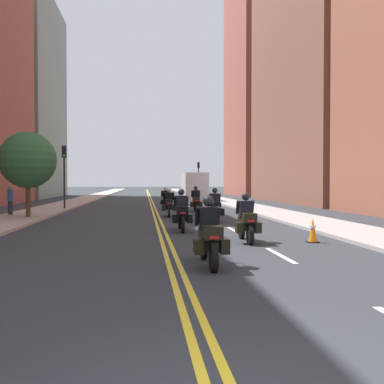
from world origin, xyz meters
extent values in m
plane|color=#2C2F35|center=(0.00, 48.00, 0.00)|extent=(264.00, 264.00, 0.00)
cube|color=#A79A8D|center=(-7.11, 48.00, 0.06)|extent=(2.90, 144.00, 0.12)
cube|color=#989493|center=(7.11, 48.00, 0.06)|extent=(2.90, 144.00, 0.12)
cube|color=yellow|center=(-0.12, 48.00, 0.00)|extent=(0.12, 132.00, 0.01)
cube|color=yellow|center=(0.12, 48.00, 0.00)|extent=(0.12, 132.00, 0.01)
cube|color=silver|center=(2.83, 8.00, 0.00)|extent=(0.14, 2.40, 0.01)
cube|color=silver|center=(2.83, 14.00, 0.00)|extent=(0.14, 2.40, 0.01)
cube|color=silver|center=(2.83, 20.00, 0.00)|extent=(0.14, 2.40, 0.01)
cube|color=silver|center=(2.83, 26.00, 0.00)|extent=(0.14, 2.40, 0.01)
cube|color=silver|center=(2.83, 32.00, 0.00)|extent=(0.14, 2.40, 0.01)
cube|color=silver|center=(2.83, 38.00, 0.00)|extent=(0.14, 2.40, 0.01)
cube|color=silver|center=(2.83, 44.00, 0.00)|extent=(0.14, 2.40, 0.01)
cube|color=silver|center=(2.83, 50.00, 0.00)|extent=(0.14, 2.40, 0.01)
cube|color=silver|center=(2.83, 56.00, 0.00)|extent=(0.14, 2.40, 0.01)
cube|color=brown|center=(15.82, 37.63, 15.27)|extent=(7.89, 21.17, 30.55)
cube|color=#2D3847|center=(19.78, 37.63, 7.64)|extent=(0.04, 17.78, 0.90)
cube|color=gray|center=(-16.80, 54.70, 12.44)|extent=(9.86, 17.84, 24.88)
cube|color=#994E3F|center=(16.15, 58.77, 15.77)|extent=(8.54, 15.52, 31.53)
cube|color=#2D3847|center=(20.44, 58.77, 7.88)|extent=(0.04, 13.04, 0.90)
cube|color=#2D3847|center=(20.44, 58.77, 16.56)|extent=(0.04, 13.04, 0.90)
cube|color=#2D3847|center=(20.44, 58.77, 25.23)|extent=(0.04, 13.04, 0.90)
cylinder|color=black|center=(0.78, 7.66, 0.33)|extent=(0.13, 0.66, 0.66)
cylinder|color=black|center=(0.77, 6.05, 0.33)|extent=(0.13, 0.66, 0.66)
cube|color=silver|center=(0.78, 7.66, 0.68)|extent=(0.14, 0.32, 0.04)
cube|color=black|center=(0.77, 6.86, 0.61)|extent=(0.33, 1.23, 0.40)
cube|color=black|center=(0.77, 6.13, 0.83)|extent=(0.40, 0.36, 0.28)
cube|color=red|center=(0.77, 5.94, 0.75)|extent=(0.20, 0.03, 0.06)
cube|color=black|center=(0.49, 6.37, 0.51)|extent=(0.20, 0.44, 0.32)
cube|color=black|center=(1.05, 6.37, 0.51)|extent=(0.20, 0.44, 0.32)
cube|color=#B2C1CC|center=(0.78, 7.37, 0.99)|extent=(0.36, 0.12, 0.36)
cube|color=black|center=(0.77, 6.81, 1.07)|extent=(0.40, 0.26, 0.52)
cylinder|color=black|center=(0.53, 6.96, 1.12)|extent=(0.10, 0.28, 0.45)
cylinder|color=black|center=(1.01, 6.96, 1.12)|extent=(0.10, 0.28, 0.45)
sphere|color=black|center=(0.77, 6.84, 1.47)|extent=(0.26, 0.26, 0.26)
cylinder|color=black|center=(2.56, 11.44, 0.32)|extent=(0.15, 0.64, 0.63)
cylinder|color=black|center=(2.50, 9.97, 0.32)|extent=(0.15, 0.64, 0.63)
cube|color=silver|center=(2.56, 11.44, 0.65)|extent=(0.15, 0.33, 0.04)
cube|color=black|center=(2.53, 10.70, 0.60)|extent=(0.37, 1.13, 0.40)
cube|color=black|center=(2.51, 10.04, 0.82)|extent=(0.41, 0.38, 0.28)
cube|color=red|center=(2.50, 9.85, 0.74)|extent=(0.20, 0.04, 0.06)
cube|color=black|center=(2.23, 10.28, 0.50)|extent=(0.22, 0.45, 0.32)
cube|color=black|center=(2.79, 10.25, 0.50)|extent=(0.22, 0.45, 0.32)
cube|color=#B2C1CC|center=(2.55, 11.17, 0.98)|extent=(0.36, 0.14, 0.36)
cube|color=black|center=(2.53, 10.65, 1.05)|extent=(0.41, 0.28, 0.51)
cylinder|color=black|center=(2.30, 10.81, 1.10)|extent=(0.11, 0.28, 0.45)
cylinder|color=black|center=(2.78, 10.79, 1.10)|extent=(0.11, 0.28, 0.45)
sphere|color=black|center=(2.53, 10.68, 1.44)|extent=(0.26, 0.26, 0.26)
cylinder|color=black|center=(0.76, 14.85, 0.34)|extent=(0.11, 0.68, 0.68)
cylinder|color=black|center=(0.75, 13.29, 0.34)|extent=(0.11, 0.68, 0.68)
cube|color=silver|center=(0.76, 14.85, 0.70)|extent=(0.14, 0.32, 0.04)
cube|color=black|center=(0.75, 14.07, 0.62)|extent=(0.33, 1.19, 0.40)
cube|color=black|center=(0.75, 13.37, 0.84)|extent=(0.40, 0.36, 0.28)
cube|color=red|center=(0.75, 13.18, 0.76)|extent=(0.20, 0.03, 0.06)
cube|color=black|center=(0.47, 13.61, 0.52)|extent=(0.20, 0.44, 0.32)
cube|color=black|center=(1.03, 13.60, 0.52)|extent=(0.20, 0.44, 0.32)
cube|color=#B2C1CC|center=(0.76, 14.57, 1.00)|extent=(0.36, 0.12, 0.36)
cube|color=black|center=(0.75, 14.02, 1.10)|extent=(0.40, 0.26, 0.56)
cylinder|color=black|center=(0.52, 14.17, 1.15)|extent=(0.10, 0.28, 0.45)
cylinder|color=black|center=(1.00, 14.17, 1.15)|extent=(0.10, 0.28, 0.45)
sphere|color=black|center=(0.75, 14.05, 1.52)|extent=(0.26, 0.26, 0.26)
cylinder|color=black|center=(2.74, 18.72, 0.32)|extent=(0.15, 0.64, 0.63)
cylinder|color=black|center=(2.68, 17.26, 0.32)|extent=(0.15, 0.64, 0.63)
cube|color=silver|center=(2.74, 18.72, 0.65)|extent=(0.15, 0.33, 0.04)
cube|color=black|center=(2.71, 17.99, 0.60)|extent=(0.37, 1.12, 0.40)
cube|color=black|center=(2.68, 17.33, 0.82)|extent=(0.41, 0.38, 0.28)
cube|color=red|center=(2.67, 17.14, 0.74)|extent=(0.20, 0.04, 0.06)
cube|color=black|center=(2.41, 17.56, 0.50)|extent=(0.22, 0.45, 0.32)
cube|color=black|center=(2.97, 17.54, 0.50)|extent=(0.22, 0.45, 0.32)
cube|color=#B2C1CC|center=(2.73, 18.45, 0.98)|extent=(0.36, 0.14, 0.36)
cube|color=black|center=(2.71, 17.94, 1.08)|extent=(0.41, 0.28, 0.56)
cylinder|color=black|center=(2.47, 18.10, 1.13)|extent=(0.11, 0.28, 0.45)
cylinder|color=black|center=(2.95, 18.08, 1.13)|extent=(0.11, 0.28, 0.45)
sphere|color=black|center=(2.71, 17.97, 1.50)|extent=(0.26, 0.26, 0.26)
cylinder|color=black|center=(0.73, 22.24, 0.33)|extent=(0.15, 0.66, 0.66)
cylinder|color=black|center=(0.65, 20.67, 0.33)|extent=(0.15, 0.66, 0.66)
cube|color=silver|center=(0.73, 22.24, 0.68)|extent=(0.16, 0.33, 0.04)
cube|color=black|center=(0.69, 21.45, 0.61)|extent=(0.38, 1.21, 0.40)
cube|color=black|center=(0.65, 20.75, 0.83)|extent=(0.42, 0.38, 0.28)
cube|color=red|center=(0.64, 20.56, 0.75)|extent=(0.20, 0.04, 0.06)
cube|color=black|center=(0.38, 21.00, 0.51)|extent=(0.22, 0.45, 0.32)
cube|color=black|center=(0.94, 20.97, 0.51)|extent=(0.22, 0.45, 0.32)
cube|color=#B2C1CC|center=(0.71, 21.95, 0.99)|extent=(0.37, 0.14, 0.36)
cube|color=black|center=(0.68, 21.40, 1.07)|extent=(0.41, 0.28, 0.53)
cylinder|color=black|center=(0.45, 21.56, 1.12)|extent=(0.11, 0.29, 0.45)
cylinder|color=black|center=(0.93, 21.54, 1.12)|extent=(0.11, 0.29, 0.45)
sphere|color=white|center=(0.69, 21.43, 1.47)|extent=(0.26, 0.26, 0.26)
cylinder|color=black|center=(2.68, 26.28, 0.31)|extent=(0.16, 0.62, 0.62)
cylinder|color=black|center=(2.61, 24.66, 0.31)|extent=(0.16, 0.62, 0.62)
cube|color=silver|center=(2.68, 26.28, 0.64)|extent=(0.15, 0.33, 0.04)
cube|color=black|center=(2.65, 25.47, 0.59)|extent=(0.38, 1.25, 0.40)
cube|color=black|center=(2.61, 24.74, 0.81)|extent=(0.42, 0.38, 0.28)
cube|color=red|center=(2.60, 24.55, 0.73)|extent=(0.20, 0.04, 0.06)
cube|color=black|center=(2.34, 25.00, 0.49)|extent=(0.22, 0.45, 0.32)
cube|color=black|center=(2.90, 24.97, 0.49)|extent=(0.22, 0.45, 0.32)
cube|color=#B2C1CC|center=(2.67, 25.99, 0.97)|extent=(0.37, 0.14, 0.36)
cube|color=black|center=(2.64, 25.42, 1.09)|extent=(0.41, 0.28, 0.59)
cylinder|color=black|center=(2.41, 25.58, 1.14)|extent=(0.11, 0.29, 0.45)
cylinder|color=black|center=(2.89, 25.56, 1.14)|extent=(0.11, 0.29, 0.45)
sphere|color=black|center=(2.65, 25.45, 1.52)|extent=(0.26, 0.26, 0.26)
cylinder|color=black|center=(0.78, 29.53, 0.30)|extent=(0.15, 0.61, 0.60)
cylinder|color=black|center=(0.86, 27.97, 0.30)|extent=(0.15, 0.61, 0.60)
cube|color=silver|center=(0.78, 29.53, 0.62)|extent=(0.16, 0.33, 0.04)
cube|color=black|center=(0.82, 28.75, 0.58)|extent=(0.38, 1.20, 0.40)
cube|color=black|center=(0.86, 28.05, 0.80)|extent=(0.42, 0.38, 0.28)
cube|color=red|center=(0.87, 27.86, 0.72)|extent=(0.20, 0.04, 0.06)
cube|color=black|center=(0.57, 28.27, 0.48)|extent=(0.22, 0.45, 0.32)
cube|color=black|center=(1.13, 28.30, 0.48)|extent=(0.22, 0.45, 0.32)
cube|color=#B2C1CC|center=(0.80, 29.25, 0.96)|extent=(0.37, 0.14, 0.36)
cube|color=black|center=(0.83, 28.70, 1.04)|extent=(0.41, 0.28, 0.52)
cylinder|color=black|center=(0.58, 28.84, 1.09)|extent=(0.11, 0.29, 0.45)
cylinder|color=black|center=(1.06, 28.87, 1.09)|extent=(0.11, 0.29, 0.45)
sphere|color=white|center=(0.82, 28.73, 1.44)|extent=(0.26, 0.26, 0.26)
cube|color=black|center=(4.59, 10.29, 0.01)|extent=(0.35, 0.35, 0.03)
cone|color=orange|center=(4.59, 10.29, 0.41)|extent=(0.28, 0.28, 0.75)
cylinder|color=white|center=(4.59, 10.29, 0.50)|extent=(0.19, 0.19, 0.08)
cylinder|color=black|center=(-6.06, 27.72, 1.80)|extent=(0.12, 0.12, 3.61)
cube|color=black|center=(-6.06, 27.72, 3.96)|extent=(0.28, 0.28, 0.80)
sphere|color=green|center=(-6.06, 27.57, 3.68)|extent=(0.18, 0.18, 0.18)
cylinder|color=black|center=(6.06, 51.88, 1.83)|extent=(0.12, 0.12, 3.66)
cube|color=black|center=(6.06, 51.88, 4.01)|extent=(0.28, 0.28, 0.80)
sphere|color=red|center=(6.06, 51.73, 4.29)|extent=(0.18, 0.18, 0.18)
cube|color=#2A2E33|center=(-8.00, 22.17, 0.42)|extent=(0.31, 0.34, 0.84)
cube|color=#355FBC|center=(-8.00, 22.17, 1.17)|extent=(0.36, 0.42, 0.67)
sphere|color=tan|center=(-8.00, 22.17, 1.63)|extent=(0.22, 0.22, 0.22)
cylinder|color=#493825|center=(-6.62, 20.46, 1.01)|extent=(0.24, 0.24, 2.02)
sphere|color=#2F5E36|center=(-6.62, 20.46, 3.04)|extent=(2.90, 2.90, 2.90)
cube|color=#BFB6C1|center=(4.26, 43.57, 1.10)|extent=(2.00, 1.80, 2.20)
cube|color=silver|center=(4.26, 40.57, 1.40)|extent=(2.20, 5.20, 2.80)
cylinder|color=black|center=(4.26, 43.17, 0.45)|extent=(2.00, 0.90, 0.90)
cylinder|color=black|center=(4.26, 38.97, 0.45)|extent=(2.00, 0.90, 0.90)
camera|label=1|loc=(-0.68, -3.17, 1.90)|focal=41.67mm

